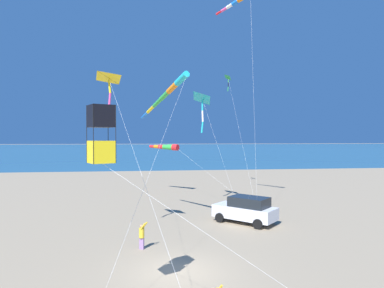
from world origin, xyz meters
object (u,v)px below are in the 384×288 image
at_px(cooler_box, 244,211).
at_px(kite_windsock_long_streamer_left, 237,1).
at_px(kite_windsock_teal_far_right, 167,93).
at_px(kite_windsock_red_high_left, 167,147).
at_px(parked_car, 246,209).
at_px(kite_box_white_trailing, 101,134).
at_px(kite_delta_green_low_center, 109,78).
at_px(kite_delta_small_distant, 203,99).
at_px(person_child_grey_jacket, 142,234).
at_px(kite_delta_yellow_midlevel, 228,78).

distance_m(cooler_box, kite_windsock_long_streamer_left, 16.88).
bearing_deg(kite_windsock_teal_far_right, kite_windsock_red_high_left, -2.88).
distance_m(kite_windsock_teal_far_right, kite_windsock_long_streamer_left, 11.29).
xyz_separation_m(parked_car, cooler_box, (2.70, -0.64, -0.74)).
height_order(kite_box_white_trailing, kite_delta_green_low_center, kite_delta_green_low_center).
bearing_deg(kite_delta_small_distant, kite_box_white_trailing, 160.67).
xyz_separation_m(person_child_grey_jacket, kite_windsock_teal_far_right, (3.70, -1.55, 8.04)).
xyz_separation_m(kite_windsock_red_high_left, kite_delta_small_distant, (-6.91, -2.77, 4.39)).
distance_m(kite_windsock_teal_far_right, kite_delta_small_distant, 7.94).
bearing_deg(kite_box_white_trailing, person_child_grey_jacket, -9.50).
distance_m(parked_car, kite_windsock_red_high_left, 14.56).
height_order(parked_car, kite_delta_small_distant, kite_delta_small_distant).
distance_m(kite_delta_green_low_center, kite_delta_small_distant, 11.12).
distance_m(kite_delta_yellow_midlevel, kite_windsock_long_streamer_left, 12.01).
height_order(parked_car, kite_windsock_red_high_left, kite_windsock_red_high_left).
relative_size(kite_windsock_teal_far_right, kite_delta_green_low_center, 1.23).
xyz_separation_m(person_child_grey_jacket, kite_delta_yellow_midlevel, (19.80, -9.41, 12.04)).
bearing_deg(kite_delta_green_low_center, kite_box_white_trailing, -174.87).
height_order(kite_windsock_long_streamer_left, kite_delta_green_low_center, kite_windsock_long_streamer_left).
bearing_deg(kite_box_white_trailing, kite_windsock_long_streamer_left, -29.26).
bearing_deg(kite_windsock_red_high_left, person_child_grey_jacket, 172.76).
relative_size(kite_windsock_long_streamer_left, kite_delta_small_distant, 1.75).
distance_m(kite_windsock_long_streamer_left, kite_delta_green_low_center, 13.77).
relative_size(parked_car, kite_windsock_red_high_left, 0.35).
bearing_deg(person_child_grey_jacket, kite_box_white_trailing, 170.50).
relative_size(kite_box_white_trailing, kite_delta_yellow_midlevel, 0.65).
height_order(kite_delta_yellow_midlevel, kite_windsock_red_high_left, kite_delta_yellow_midlevel).
bearing_deg(kite_delta_yellow_midlevel, kite_delta_green_low_center, 147.35).
distance_m(cooler_box, kite_windsock_teal_far_right, 11.18).
xyz_separation_m(parked_car, kite_box_white_trailing, (-11.25, 8.17, 5.11)).
height_order(cooler_box, kite_windsock_teal_far_right, kite_windsock_teal_far_right).
height_order(parked_car, kite_delta_yellow_midlevel, kite_delta_yellow_midlevel).
height_order(kite_delta_green_low_center, kite_delta_small_distant, kite_delta_small_distant).
bearing_deg(parked_car, kite_windsock_teal_far_right, 99.05).
relative_size(parked_car, kite_box_white_trailing, 0.49).
height_order(person_child_grey_jacket, kite_windsock_teal_far_right, kite_windsock_teal_far_right).
xyz_separation_m(kite_box_white_trailing, kite_delta_green_low_center, (8.80, 0.79, 3.35)).
bearing_deg(kite_windsock_teal_far_right, kite_windsock_long_streamer_left, -49.93).
xyz_separation_m(kite_delta_yellow_midlevel, kite_delta_green_low_center, (-17.67, 11.32, -3.42)).
distance_m(kite_windsock_long_streamer_left, kite_windsock_red_high_left, 15.97).
distance_m(kite_windsock_teal_far_right, kite_windsock_red_high_left, 14.58).
bearing_deg(cooler_box, kite_box_white_trailing, 147.72).
xyz_separation_m(parked_car, kite_windsock_red_high_left, (13.16, 4.80, 3.99)).
bearing_deg(kite_box_white_trailing, cooler_box, -32.28).
relative_size(cooler_box, kite_delta_small_distant, 0.06).
bearing_deg(parked_car, cooler_box, -13.33).
distance_m(parked_car, kite_windsock_teal_far_right, 9.65).
distance_m(person_child_grey_jacket, kite_delta_green_low_center, 9.09).
distance_m(kite_windsock_teal_far_right, kite_delta_green_low_center, 3.84).
relative_size(kite_box_white_trailing, kite_delta_green_low_center, 0.68).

